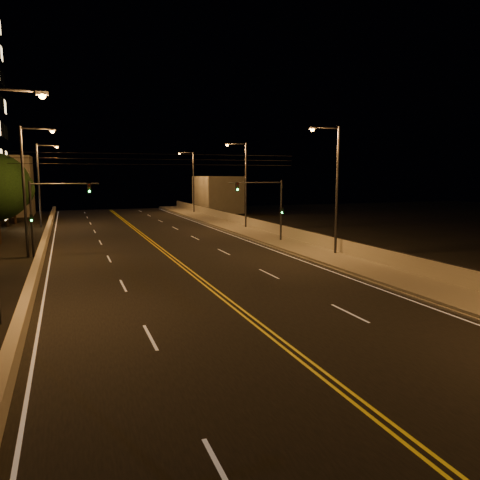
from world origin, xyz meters
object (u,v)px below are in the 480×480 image
object	(u,v)px
tree_2	(5,190)
tree_3	(13,189)
streetlight_2	(244,180)
streetlight_3	(192,178)
streetlight_5	(27,183)
traffic_signal_left	(46,209)
traffic_signal_right	(271,203)
streetlight_6	(41,180)
streetlight_1	(334,183)

from	to	relation	value
tree_2	tree_3	xyz separation A→B (m)	(0.59, 3.44, -0.02)
streetlight_2	streetlight_3	distance (m)	22.95
streetlight_5	traffic_signal_left	world-z (taller)	streetlight_5
tree_3	traffic_signal_right	bearing A→B (deg)	-49.26
traffic_signal_left	tree_3	size ratio (longest dim) A/B	0.82
streetlight_6	tree_3	xyz separation A→B (m)	(-3.56, 5.50, -1.21)
streetlight_6	traffic_signal_left	distance (m)	21.85
streetlight_1	tree_3	xyz separation A→B (m)	(-25.04, 35.23, -1.21)
traffic_signal_left	streetlight_3	bearing A→B (deg)	59.12
traffic_signal_left	tree_3	xyz separation A→B (m)	(-4.74, 27.24, 0.73)
traffic_signal_left	tree_2	distance (m)	24.39
streetlight_1	streetlight_2	bearing A→B (deg)	90.00
traffic_signal_right	tree_2	bearing A→B (deg)	135.30
streetlight_5	traffic_signal_right	bearing A→B (deg)	-0.20
traffic_signal_right	streetlight_1	bearing A→B (deg)	-78.84
streetlight_3	streetlight_5	world-z (taller)	same
streetlight_1	streetlight_5	size ratio (longest dim) A/B	1.00
streetlight_1	streetlight_5	world-z (taller)	same
tree_3	streetlight_6	bearing A→B (deg)	-57.06
streetlight_3	tree_2	world-z (taller)	streetlight_3
streetlight_2	streetlight_3	bearing A→B (deg)	90.00
traffic_signal_right	traffic_signal_left	xyz separation A→B (m)	(-18.72, 0.00, 0.00)
streetlight_1	streetlight_6	bearing A→B (deg)	125.84
streetlight_3	traffic_signal_right	distance (m)	34.02
streetlight_1	streetlight_6	distance (m)	36.68
streetlight_3	tree_3	world-z (taller)	streetlight_3
tree_2	streetlight_5	bearing A→B (deg)	-80.08
streetlight_1	tree_2	bearing A→B (deg)	128.87
streetlight_6	traffic_signal_right	distance (m)	29.53
streetlight_5	tree_3	size ratio (longest dim) A/B	1.40
streetlight_1	streetlight_6	world-z (taller)	same
tree_2	streetlight_1	bearing A→B (deg)	-51.13
streetlight_6	streetlight_2	bearing A→B (deg)	-26.61
streetlight_1	traffic_signal_right	size ratio (longest dim) A/B	1.70
streetlight_1	tree_3	world-z (taller)	streetlight_1
traffic_signal_left	tree_2	bearing A→B (deg)	102.62
streetlight_2	streetlight_5	xyz separation A→B (m)	(-21.47, -10.91, 0.00)
streetlight_5	streetlight_6	size ratio (longest dim) A/B	1.00
streetlight_2	tree_2	xyz separation A→B (m)	(-25.62, 12.82, -1.19)
streetlight_3	streetlight_6	bearing A→B (deg)	-150.40
streetlight_5	traffic_signal_right	world-z (taller)	streetlight_5
streetlight_2	streetlight_6	xyz separation A→B (m)	(-21.47, 10.76, 0.00)
traffic_signal_right	streetlight_2	bearing A→B (deg)	81.82
streetlight_1	tree_3	bearing A→B (deg)	125.40
streetlight_5	traffic_signal_left	bearing A→B (deg)	-3.44
streetlight_3	streetlight_6	world-z (taller)	same
streetlight_3	streetlight_6	xyz separation A→B (m)	(-21.47, -12.20, 0.00)
traffic_signal_left	streetlight_1	bearing A→B (deg)	-21.51
streetlight_6	traffic_signal_left	size ratio (longest dim) A/B	1.70
tree_2	tree_3	world-z (taller)	tree_2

